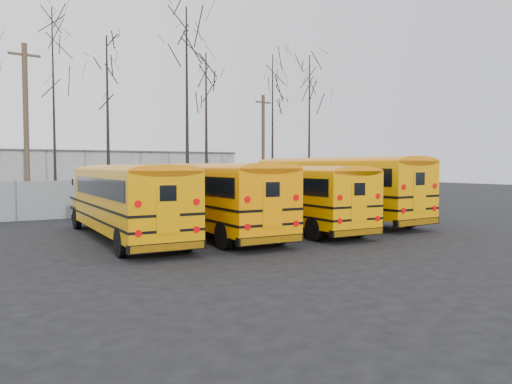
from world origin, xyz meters
TOP-DOWN VIEW (x-y plane):
  - ground at (0.00, 0.00)m, footprint 120.00×120.00m
  - fence at (0.00, 12.00)m, footprint 40.00×0.04m
  - distant_building at (2.00, 32.00)m, footprint 22.00×8.00m
  - bus_a at (-5.09, 2.61)m, footprint 2.64×10.31m
  - bus_b at (-1.78, 2.33)m, footprint 2.63×10.52m
  - bus_c at (1.95, 2.19)m, footprint 2.66×10.14m
  - bus_d at (5.45, 3.65)m, footprint 3.43×11.74m
  - utility_pole_left at (-7.07, 15.60)m, footprint 1.73×0.32m
  - utility_pole_right at (9.04, 16.08)m, footprint 1.42×0.31m
  - tree_3 at (-5.29, 17.39)m, footprint 0.26×0.26m
  - tree_4 at (-2.39, 15.91)m, footprint 0.26×0.26m
  - tree_5 at (2.26, 14.36)m, footprint 0.26×0.26m
  - tree_6 at (5.24, 17.85)m, footprint 0.26×0.26m
  - tree_7 at (10.65, 17.31)m, footprint 0.26×0.26m
  - tree_8 at (14.45, 17.64)m, footprint 0.26×0.26m

SIDE VIEW (x-z plane):
  - ground at x=0.00m, z-range 0.00..0.00m
  - fence at x=0.00m, z-range 0.00..2.00m
  - bus_c at x=1.95m, z-range 0.24..3.06m
  - bus_a at x=-5.09m, z-range 0.25..3.11m
  - bus_b at x=-1.78m, z-range 0.25..3.18m
  - bus_d at x=5.45m, z-range 0.28..3.52m
  - distant_building at x=2.00m, z-range 0.00..4.00m
  - utility_pole_right at x=9.04m, z-range 0.11..8.11m
  - utility_pole_left at x=-7.07m, z-range 0.13..9.82m
  - tree_4 at x=-2.39m, z-range 0.00..10.81m
  - tree_6 at x=5.24m, z-range 0.00..10.98m
  - tree_7 at x=10.65m, z-range 0.00..11.38m
  - tree_8 at x=14.45m, z-range 0.00..11.83m
  - tree_3 at x=-5.29m, z-range 0.00..12.48m
  - tree_5 at x=2.26m, z-range 0.00..12.88m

